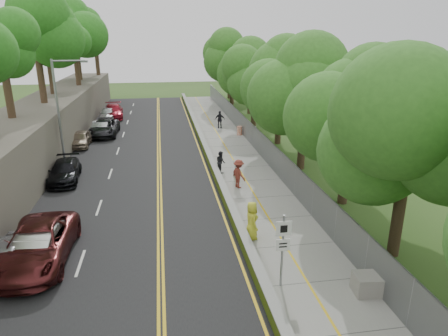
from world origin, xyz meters
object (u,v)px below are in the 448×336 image
object	(u,v)px
concrete_block	(369,284)
person_far	(220,120)
car_0	(6,258)
construction_barrel	(240,131)
signpost	(283,243)
streetlight	(61,107)
painter_0	(252,220)
car_2	(37,245)
car_1	(37,247)

from	to	relation	value
concrete_block	person_far	distance (m)	29.27
concrete_block	car_0	world-z (taller)	car_0
construction_barrel	concrete_block	distance (m)	26.01
signpost	construction_barrel	size ratio (longest dim) A/B	3.56
car_0	streetlight	bearing A→B (deg)	93.12
construction_barrel	car_0	xyz separation A→B (m)	(-14.43, -22.19, 0.22)
construction_barrel	person_far	bearing A→B (deg)	114.96
car_0	painter_0	size ratio (longest dim) A/B	2.01
signpost	construction_barrel	world-z (taller)	signpost
streetlight	painter_0	world-z (taller)	streetlight
car_2	person_far	distance (m)	27.47
streetlight	signpost	world-z (taller)	streetlight
streetlight	car_0	distance (m)	14.73
car_1	car_0	bearing A→B (deg)	-148.35
construction_barrel	car_0	world-z (taller)	car_0
car_0	construction_barrel	bearing A→B (deg)	58.74
signpost	person_far	xyz separation A→B (m)	(1.75, 28.24, -0.98)
concrete_block	car_1	bearing A→B (deg)	161.74
car_1	signpost	bearing A→B (deg)	-14.82
car_1	car_2	distance (m)	0.09
signpost	person_far	distance (m)	28.31
signpost	construction_barrel	xyz separation A→B (m)	(3.25, 25.02, -1.48)
construction_barrel	car_2	bearing A→B (deg)	-121.64
car_0	painter_0	xyz separation A→B (m)	(10.88, 1.19, 0.31)
concrete_block	car_1	xyz separation A→B (m)	(-13.32, 4.40, 0.34)
signpost	painter_0	distance (m)	4.14
streetlight	car_1	distance (m)	14.22
streetlight	concrete_block	bearing A→B (deg)	-50.64
streetlight	car_0	world-z (taller)	streetlight
streetlight	person_far	xyz separation A→B (m)	(13.26, 11.23, -3.66)
concrete_block	person_far	xyz separation A→B (m)	(-1.50, 29.23, 0.54)
car_2	painter_0	xyz separation A→B (m)	(9.75, 0.58, 0.15)
construction_barrel	car_0	distance (m)	26.47
painter_0	signpost	bearing A→B (deg)	176.21
signpost	car_0	world-z (taller)	signpost
signpost	car_2	distance (m)	10.68
painter_0	car_2	bearing A→B (deg)	85.32
person_far	car_1	bearing A→B (deg)	76.47
signpost	concrete_block	bearing A→B (deg)	-16.85
streetlight	construction_barrel	size ratio (longest dim) A/B	9.20
signpost	car_1	bearing A→B (deg)	161.29
streetlight	construction_barrel	xyz separation A→B (m)	(14.76, 8.01, -4.15)
car_0	signpost	bearing A→B (deg)	-12.44
construction_barrel	car_1	size ratio (longest dim) A/B	0.19
streetlight	car_2	xyz separation A→B (m)	(1.46, -13.58, -3.78)
car_0	car_1	distance (m)	1.25
car_0	concrete_block	bearing A→B (deg)	-13.04
streetlight	car_0	xyz separation A→B (m)	(0.34, -14.19, -3.94)
concrete_block	car_2	xyz separation A→B (m)	(-13.30, 4.42, 0.42)
signpost	car_2	world-z (taller)	signpost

